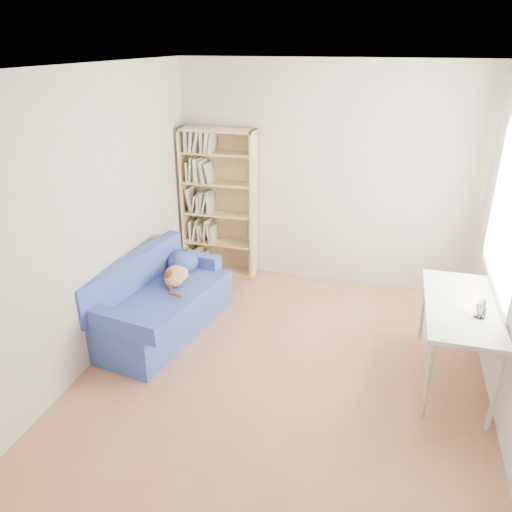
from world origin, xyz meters
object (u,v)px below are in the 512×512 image
(sofa, at_px, (161,302))
(bookshelf, at_px, (219,209))
(pen_cup, at_px, (481,310))
(desk, at_px, (461,312))

(sofa, xyz_separation_m, bookshelf, (0.13, 1.48, 0.54))
(sofa, xyz_separation_m, pen_cup, (2.94, -0.28, 0.51))
(bookshelf, height_order, desk, bookshelf)
(desk, relative_size, pen_cup, 7.66)
(bookshelf, xyz_separation_m, pen_cup, (2.81, -1.76, -0.03))
(bookshelf, height_order, pen_cup, bookshelf)
(sofa, xyz_separation_m, desk, (2.82, -0.09, 0.37))
(sofa, relative_size, desk, 1.35)
(bookshelf, xyz_separation_m, desk, (2.69, -1.57, -0.16))
(sofa, distance_m, desk, 2.85)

